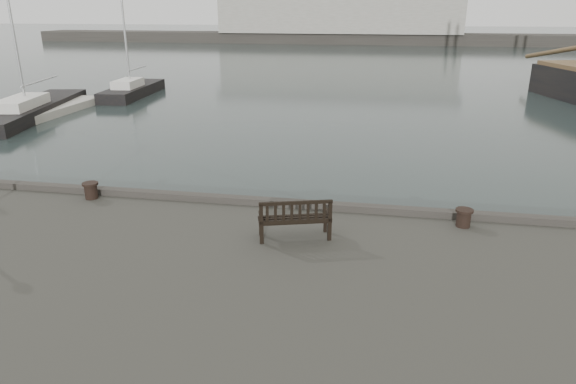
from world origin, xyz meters
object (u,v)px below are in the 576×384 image
at_px(yacht_b, 32,112).
at_px(yacht_d, 133,93).
at_px(bollard_left, 91,191).
at_px(bench, 295,226).
at_px(bollard_right, 464,218).

height_order(yacht_b, yacht_d, yacht_b).
bearing_deg(yacht_b, bollard_left, -61.90).
xyz_separation_m(bollard_left, yacht_b, (-14.41, 17.08, -1.54)).
bearing_deg(bollard_left, yacht_b, 130.16).
bearing_deg(yacht_b, bench, -54.34).
distance_m(bench, bollard_right, 4.21).
bearing_deg(yacht_d, bench, -61.82).
distance_m(yacht_b, yacht_d, 9.17).
height_order(bollard_right, yacht_d, yacht_d).
distance_m(bollard_right, yacht_d, 33.92).
xyz_separation_m(bench, yacht_b, (-20.49, 18.63, -1.62)).
distance_m(bollard_left, yacht_d, 28.41).
height_order(bollard_left, bollard_right, bollard_left).
height_order(bench, yacht_b, yacht_b).
distance_m(bollard_left, yacht_b, 22.39).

